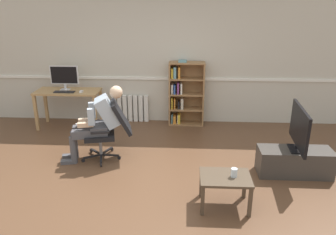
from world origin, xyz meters
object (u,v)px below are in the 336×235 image
(person_seated, at_px, (97,121))
(tv_screen, at_px, (299,128))
(tv_stand, at_px, (294,162))
(radiator, at_px, (130,108))
(bookshelf, at_px, (184,94))
(imac_monitor, at_px, (64,76))
(keyboard, at_px, (64,92))
(computer_mouse, at_px, (81,92))
(coffee_table, at_px, (225,181))
(office_chair, at_px, (110,128))
(drinking_glass, at_px, (234,173))
(computer_desk, at_px, (68,96))

(person_seated, xyz_separation_m, tv_screen, (3.00, -0.35, 0.09))
(person_seated, height_order, tv_stand, person_seated)
(person_seated, bearing_deg, radiator, 160.01)
(bookshelf, bearing_deg, radiator, 175.08)
(imac_monitor, xyz_separation_m, radiator, (1.23, 0.31, -0.75))
(keyboard, distance_m, computer_mouse, 0.33)
(imac_monitor, relative_size, coffee_table, 0.90)
(computer_mouse, distance_m, office_chair, 1.50)
(bookshelf, xyz_separation_m, tv_screen, (1.66, -2.03, 0.09))
(radiator, xyz_separation_m, drinking_glass, (1.77, -2.99, 0.19))
(radiator, bearing_deg, tv_stand, -37.35)
(radiator, height_order, office_chair, office_chair)
(drinking_glass, bearing_deg, coffee_table, -179.86)
(radiator, relative_size, tv_screen, 0.81)
(bookshelf, bearing_deg, tv_screen, -50.70)
(office_chair, xyz_separation_m, tv_stand, (2.83, -0.39, -0.32))
(office_chair, bearing_deg, drinking_glass, 42.34)
(imac_monitor, distance_m, computer_mouse, 0.50)
(office_chair, height_order, drinking_glass, office_chair)
(person_seated, height_order, tv_screen, person_seated)
(tv_stand, bearing_deg, tv_screen, -4.62)
(keyboard, bearing_deg, tv_stand, -21.91)
(office_chair, distance_m, coffee_table, 2.13)
(bookshelf, relative_size, tv_stand, 1.24)
(person_seated, xyz_separation_m, coffee_table, (1.89, -1.21, -0.30))
(computer_desk, height_order, tv_screen, tv_screen)
(imac_monitor, bearing_deg, tv_stand, -24.29)
(tv_stand, bearing_deg, computer_desk, 156.28)
(computer_desk, xyz_separation_m, drinking_glass, (2.94, -2.60, -0.17))
(imac_monitor, distance_m, office_chair, 1.93)
(imac_monitor, relative_size, tv_screen, 0.60)
(computer_desk, distance_m, bookshelf, 2.31)
(person_seated, height_order, coffee_table, person_seated)
(computer_mouse, distance_m, tv_screen, 3.98)
(office_chair, xyz_separation_m, coffee_table, (1.71, -1.25, -0.17))
(computer_desk, bearing_deg, tv_screen, -23.71)
(keyboard, bearing_deg, computer_mouse, 3.48)
(radiator, height_order, person_seated, person_seated)
(office_chair, bearing_deg, computer_desk, -153.18)
(computer_desk, bearing_deg, person_seated, -55.68)
(office_chair, relative_size, tv_stand, 0.90)
(coffee_table, bearing_deg, bookshelf, 100.71)
(office_chair, xyz_separation_m, tv_screen, (2.83, -0.39, 0.21))
(office_chair, bearing_deg, tv_screen, 69.16)
(bookshelf, distance_m, person_seated, 2.15)
(computer_desk, distance_m, office_chair, 1.76)
(computer_desk, distance_m, person_seated, 1.68)
(imac_monitor, relative_size, keyboard, 1.43)
(bookshelf, bearing_deg, keyboard, -169.37)
(imac_monitor, bearing_deg, coffee_table, -42.67)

